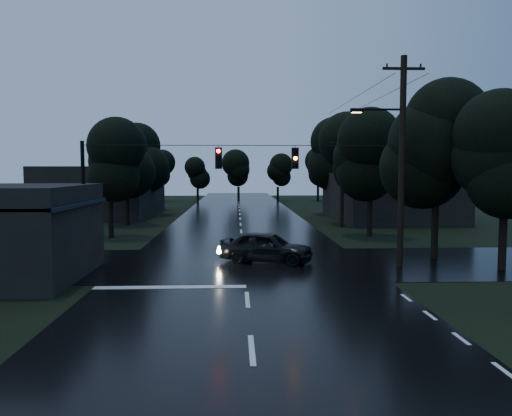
{
  "coord_description": "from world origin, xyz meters",
  "views": [
    {
      "loc": [
        -0.4,
        -12.5,
        4.62
      ],
      "look_at": [
        0.67,
        13.93,
        2.63
      ],
      "focal_mm": 35.0,
      "sensor_mm": 36.0,
      "label": 1
    }
  ],
  "objects": [
    {
      "name": "tree_right_b",
      "position": [
        9.6,
        30.0,
        5.99
      ],
      "size": [
        4.48,
        4.48,
        9.44
      ],
      "color": "black",
      "rests_on": "ground"
    },
    {
      "name": "car",
      "position": [
        1.14,
        12.3,
        0.79
      ],
      "size": [
        5.01,
        3.22,
        1.59
      ],
      "primitive_type": "imported",
      "rotation": [
        0.0,
        0.0,
        1.26
      ],
      "color": "black",
      "rests_on": "ground"
    },
    {
      "name": "tree_left_c",
      "position": [
        -10.2,
        40.0,
        5.99
      ],
      "size": [
        4.48,
        4.48,
        9.44
      ],
      "color": "black",
      "rests_on": "ground"
    },
    {
      "name": "span_signals",
      "position": [
        0.56,
        10.99,
        5.24
      ],
      "size": [
        15.0,
        0.37,
        1.12
      ],
      "color": "black",
      "rests_on": "ground"
    },
    {
      "name": "main_road",
      "position": [
        0.0,
        30.0,
        0.0
      ],
      "size": [
        12.0,
        120.0,
        0.02
      ],
      "primitive_type": "cube",
      "color": "black",
      "rests_on": "ground"
    },
    {
      "name": "utility_pole_main",
      "position": [
        7.41,
        11.0,
        5.26
      ],
      "size": [
        3.5,
        0.3,
        10.0
      ],
      "color": "black",
      "rests_on": "ground"
    },
    {
      "name": "cross_street",
      "position": [
        0.0,
        12.0,
        0.0
      ],
      "size": [
        60.0,
        9.0,
        0.02
      ],
      "primitive_type": "cube",
      "color": "black",
      "rests_on": "ground"
    },
    {
      "name": "tree_right_c",
      "position": [
        10.2,
        40.0,
        6.37
      ],
      "size": [
        4.76,
        4.76,
        10.03
      ],
      "color": "black",
      "rests_on": "ground"
    },
    {
      "name": "ground",
      "position": [
        0.0,
        0.0,
        0.0
      ],
      "size": [
        160.0,
        160.0,
        0.0
      ],
      "primitive_type": "plane",
      "color": "black",
      "rests_on": "ground"
    },
    {
      "name": "building_far_right",
      "position": [
        14.0,
        34.0,
        2.2
      ],
      "size": [
        10.0,
        14.0,
        4.4
      ],
      "primitive_type": "cube",
      "color": "black",
      "rests_on": "ground"
    },
    {
      "name": "tree_left_b",
      "position": [
        -9.6,
        30.0,
        5.62
      ],
      "size": [
        4.2,
        4.2,
        8.85
      ],
      "color": "black",
      "rests_on": "ground"
    },
    {
      "name": "tree_corner_near",
      "position": [
        10.0,
        13.0,
        5.99
      ],
      "size": [
        4.48,
        4.48,
        9.44
      ],
      "color": "black",
      "rests_on": "ground"
    },
    {
      "name": "tree_left_a",
      "position": [
        -9.0,
        22.0,
        5.24
      ],
      "size": [
        3.92,
        3.92,
        8.26
      ],
      "color": "black",
      "rests_on": "ground"
    },
    {
      "name": "tree_corner_far",
      "position": [
        12.0,
        10.0,
        5.24
      ],
      "size": [
        3.92,
        3.92,
        8.26
      ],
      "color": "black",
      "rests_on": "ground"
    },
    {
      "name": "anchor_pole_left",
      "position": [
        -7.5,
        11.0,
        3.0
      ],
      "size": [
        0.18,
        0.18,
        6.0
      ],
      "primitive_type": "cylinder",
      "color": "black",
      "rests_on": "ground"
    },
    {
      "name": "building_far_left",
      "position": [
        -14.0,
        40.0,
        2.5
      ],
      "size": [
        10.0,
        16.0,
        5.0
      ],
      "primitive_type": "cube",
      "color": "black",
      "rests_on": "ground"
    },
    {
      "name": "utility_pole_far",
      "position": [
        8.3,
        28.0,
        3.88
      ],
      "size": [
        2.0,
        0.3,
        7.5
      ],
      "color": "black",
      "rests_on": "ground"
    },
    {
      "name": "tree_right_a",
      "position": [
        9.0,
        22.0,
        5.62
      ],
      "size": [
        4.2,
        4.2,
        8.85
      ],
      "color": "black",
      "rests_on": "ground"
    }
  ]
}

